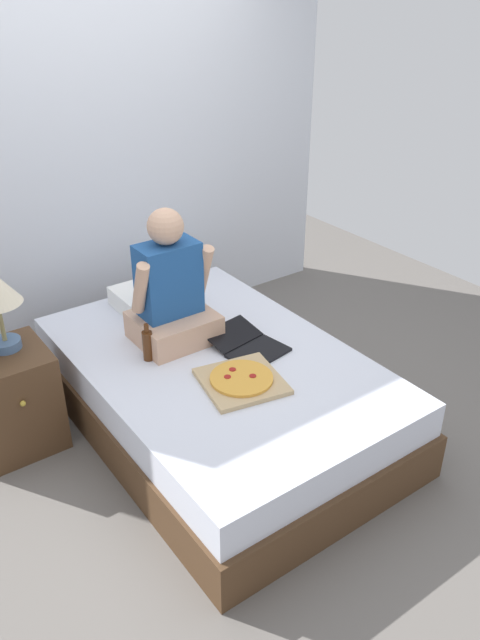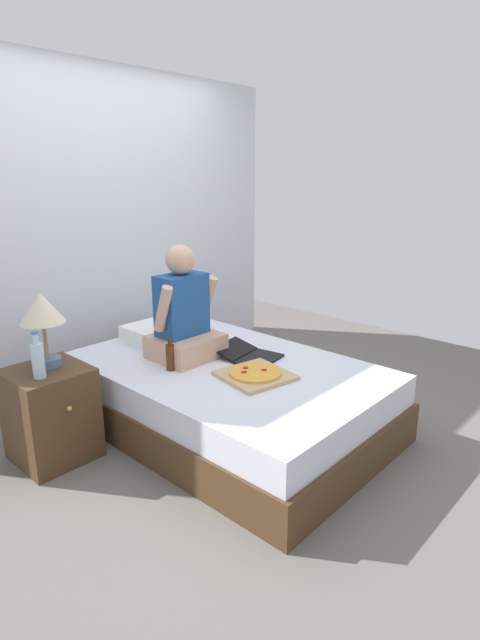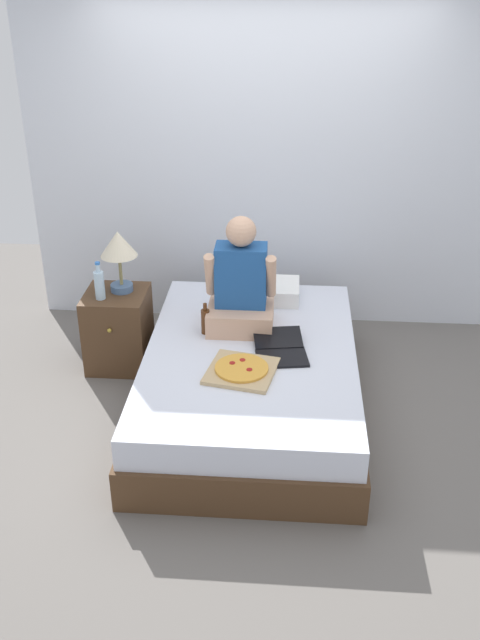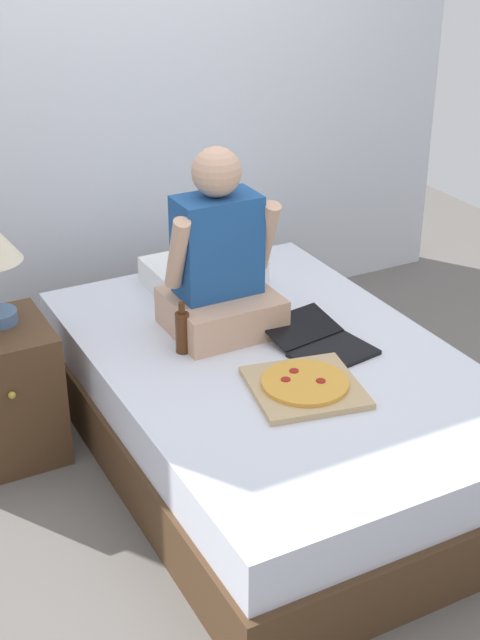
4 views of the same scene
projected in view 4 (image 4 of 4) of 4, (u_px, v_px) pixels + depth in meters
The scene contains 9 objects.
ground_plane at pixel (274, 450), 3.78m from camera, with size 5.64×5.64×0.00m, color #66605B.
wall_back at pixel (135, 88), 4.33m from camera, with size 3.64×0.12×2.50m, color silver.
bed at pixel (275, 405), 3.68m from camera, with size 1.39×2.10×0.46m.
nightstand_left at pixel (0, 393), 3.64m from camera, with size 0.44×0.47×0.58m.
pillow at pixel (203, 271), 4.17m from camera, with size 0.52×0.34×0.12m, color white.
person_seated at pixel (219, 265), 3.66m from camera, with size 0.47×0.40×0.78m.
laptop at pixel (322, 344), 3.61m from camera, with size 0.38×0.46×0.07m.
pizza_box at pixel (305, 386), 3.32m from camera, with size 0.47×0.47×0.05m.
beer_bottle_on_bed at pixel (182, 331), 3.56m from camera, with size 0.06×0.06×0.22m.
Camera 4 is at (-1.59, -2.69, 2.20)m, focal length 50.00 mm.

